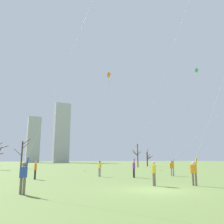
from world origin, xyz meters
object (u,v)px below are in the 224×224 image
(distant_kite_drifting_left_green, at_px, (191,85))
(bare_tree_left_of_center, at_px, (22,153))
(kite_flyer_far_back_red, at_px, (150,120))
(distant_kite_low_near_trees_orange, at_px, (107,84))
(kite_flyer_midfield_left_white, at_px, (38,138))
(bare_tree_rightmost, at_px, (148,158))
(kite_flyer_foreground_left_purple, at_px, (208,130))
(kite_flyer_midfield_right_pink, at_px, (183,156))
(bystander_watching_nearby, at_px, (154,172))
(bare_tree_center, at_px, (137,155))
(bystander_strolling_midfield, at_px, (35,169))
(bystander_far_off_by_trees, at_px, (100,168))

(distant_kite_drifting_left_green, bearing_deg, bare_tree_left_of_center, 131.20)
(kite_flyer_far_back_red, relative_size, distant_kite_low_near_trees_orange, 1.28)
(kite_flyer_midfield_left_white, distance_m, bare_tree_left_of_center, 36.78)
(bare_tree_left_of_center, bearing_deg, bare_tree_rightmost, 2.95)
(kite_flyer_foreground_left_purple, bearing_deg, kite_flyer_midfield_left_white, 171.65)
(kite_flyer_midfield_right_pink, xyz_separation_m, bare_tree_left_of_center, (-14.37, 29.45, 0.78))
(distant_kite_drifting_left_green, height_order, bare_tree_left_of_center, distant_kite_drifting_left_green)
(bystander_watching_nearby, distance_m, distant_kite_drifting_left_green, 22.76)
(distant_kite_low_near_trees_orange, bearing_deg, bare_tree_center, 45.96)
(bystander_strolling_midfield, relative_size, bare_tree_left_of_center, 0.28)
(bystander_strolling_midfield, distance_m, bystander_far_off_by_trees, 6.58)
(kite_flyer_midfield_right_pink, distance_m, bare_tree_center, 28.40)
(bare_tree_center, height_order, bare_tree_left_of_center, bare_tree_left_of_center)
(distant_kite_drifting_left_green, xyz_separation_m, bare_tree_rightmost, (9.17, 26.00, -10.65))
(kite_flyer_midfield_right_pink, relative_size, bare_tree_left_of_center, 2.10)
(bare_tree_rightmost, bearing_deg, kite_flyer_midfield_left_white, -130.45)
(bystander_watching_nearby, xyz_separation_m, distant_kite_drifting_left_green, (15.59, 11.56, 11.88))
(kite_flyer_midfield_left_white, distance_m, distant_kite_low_near_trees_orange, 24.59)
(kite_flyer_foreground_left_purple, xyz_separation_m, kite_flyer_midfield_left_white, (-10.78, 1.58, -0.84))
(kite_flyer_midfield_right_pink, bearing_deg, bystander_watching_nearby, -142.66)
(kite_flyer_midfield_right_pink, relative_size, bare_tree_rightmost, 2.57)
(kite_flyer_foreground_left_purple, bearing_deg, kite_flyer_midfield_right_pink, 57.34)
(bare_tree_center, bearing_deg, bystander_strolling_midfield, -136.63)
(kite_flyer_midfield_left_white, height_order, bare_tree_rightmost, kite_flyer_midfield_left_white)
(kite_flyer_midfield_left_white, height_order, kite_flyer_midfield_right_pink, kite_flyer_midfield_left_white)
(kite_flyer_foreground_left_purple, height_order, bystander_watching_nearby, kite_flyer_foreground_left_purple)
(bystander_watching_nearby, relative_size, bystander_strolling_midfield, 1.00)
(bystander_watching_nearby, bearing_deg, bare_tree_rightmost, 56.61)
(bare_tree_left_of_center, bearing_deg, distant_kite_low_near_trees_orange, -60.71)
(kite_flyer_midfield_right_pink, bearing_deg, bare_tree_rightmost, 62.44)
(kite_flyer_foreground_left_purple, distance_m, distant_kite_low_near_trees_orange, 22.40)
(kite_flyer_far_back_red, bearing_deg, bystander_far_off_by_trees, 114.77)
(kite_flyer_foreground_left_purple, bearing_deg, bystander_far_off_by_trees, 104.46)
(bystander_far_off_by_trees, distance_m, bare_tree_rightmost, 37.57)
(kite_flyer_midfield_right_pink, distance_m, bystander_watching_nearby, 10.85)
(bare_tree_center, bearing_deg, bare_tree_left_of_center, 173.06)
(kite_flyer_foreground_left_purple, distance_m, distant_kite_drifting_left_green, 20.88)
(kite_flyer_far_back_red, height_order, distant_kite_low_near_trees_orange, kite_flyer_far_back_red)
(kite_flyer_far_back_red, height_order, kite_flyer_midfield_right_pink, kite_flyer_far_back_red)
(kite_flyer_far_back_red, bearing_deg, kite_flyer_midfield_left_white, -156.30)
(kite_flyer_far_back_red, bearing_deg, distant_kite_low_near_trees_orange, 82.40)
(kite_flyer_far_back_red, relative_size, bystander_strolling_midfield, 11.97)
(bystander_strolling_midfield, height_order, distant_kite_drifting_left_green, distant_kite_drifting_left_green)
(distant_kite_drifting_left_green, bearing_deg, bare_tree_rightmost, 70.58)
(bystander_strolling_midfield, xyz_separation_m, bare_tree_rightmost, (31.44, 28.77, 1.23))
(bystander_strolling_midfield, bearing_deg, bare_tree_rightmost, 42.46)
(kite_flyer_midfield_left_white, bearing_deg, bystander_watching_nearby, 5.27)
(kite_flyer_far_back_red, height_order, bare_tree_left_of_center, kite_flyer_far_back_red)
(distant_kite_drifting_left_green, distance_m, bare_tree_center, 23.87)
(kite_flyer_far_back_red, bearing_deg, kite_flyer_foreground_left_purple, -85.97)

